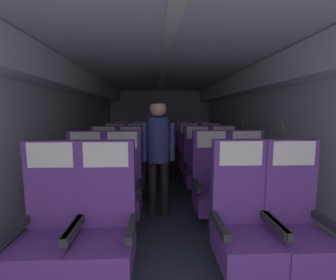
{
  "coord_description": "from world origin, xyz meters",
  "views": [
    {
      "loc": [
        -0.14,
        -0.2,
        1.38
      ],
      "look_at": [
        0.06,
        3.81,
        0.89
      ],
      "focal_mm": 24.7,
      "sensor_mm": 36.0,
      "label": 1
    }
  ],
  "objects_px": {
    "seat_b_left_window": "(85,189)",
    "seat_c_right_window": "(198,167)",
    "seat_a_right_aisle": "(296,224)",
    "seat_e_left_window": "(122,149)",
    "seat_e_right_aisle": "(202,149)",
    "flight_attendant": "(158,145)",
    "seat_c_left_window": "(104,169)",
    "seat_d_left_aisle": "(137,157)",
    "seat_b_right_aisle": "(248,186)",
    "seat_d_left_window": "(115,157)",
    "seat_a_left_window": "(49,229)",
    "seat_b_right_window": "(212,186)",
    "seat_b_left_aisle": "(122,188)",
    "seat_c_left_aisle": "(131,168)",
    "seat_a_left_aisle": "(106,228)",
    "seat_c_right_aisle": "(224,167)",
    "seat_d_right_aisle": "(210,156)",
    "seat_e_left_aisle": "(140,149)",
    "seat_e_right_window": "(184,149)",
    "seat_d_right_window": "(190,156)",
    "seat_a_right_window": "(242,225)"
  },
  "relations": [
    {
      "from": "seat_c_left_window",
      "to": "seat_c_left_aisle",
      "type": "bearing_deg",
      "value": 0.77
    },
    {
      "from": "seat_a_left_aisle",
      "to": "seat_c_left_aisle",
      "type": "height_order",
      "value": "same"
    },
    {
      "from": "flight_attendant",
      "to": "seat_e_right_aisle",
      "type": "bearing_deg",
      "value": -109.53
    },
    {
      "from": "seat_b_left_window",
      "to": "seat_b_right_aisle",
      "type": "distance_m",
      "value": 1.96
    },
    {
      "from": "seat_b_left_aisle",
      "to": "seat_c_left_aisle",
      "type": "bearing_deg",
      "value": 89.81
    },
    {
      "from": "seat_a_left_window",
      "to": "seat_a_right_aisle",
      "type": "xyz_separation_m",
      "value": [
        1.96,
        -0.02,
        0.0
      ]
    },
    {
      "from": "seat_d_left_window",
      "to": "seat_a_left_aisle",
      "type": "bearing_deg",
      "value": -81.43
    },
    {
      "from": "seat_a_left_aisle",
      "to": "seat_d_left_aisle",
      "type": "bearing_deg",
      "value": 89.98
    },
    {
      "from": "seat_b_right_aisle",
      "to": "seat_b_right_window",
      "type": "height_order",
      "value": "same"
    },
    {
      "from": "seat_c_left_aisle",
      "to": "seat_d_left_window",
      "type": "bearing_deg",
      "value": 114.14
    },
    {
      "from": "seat_d_left_window",
      "to": "seat_d_right_aisle",
      "type": "xyz_separation_m",
      "value": [
        1.95,
        -0.02,
        0.0
      ]
    },
    {
      "from": "seat_c_right_aisle",
      "to": "flight_attendant",
      "type": "xyz_separation_m",
      "value": [
        -1.1,
        -0.73,
        0.48
      ]
    },
    {
      "from": "seat_a_left_aisle",
      "to": "seat_c_right_aisle",
      "type": "height_order",
      "value": "same"
    },
    {
      "from": "seat_b_right_aisle",
      "to": "seat_d_left_window",
      "type": "distance_m",
      "value": 2.77
    },
    {
      "from": "seat_b_right_window",
      "to": "seat_d_right_window",
      "type": "xyz_separation_m",
      "value": [
        0.01,
        1.95,
        0.0
      ]
    },
    {
      "from": "seat_e_right_aisle",
      "to": "flight_attendant",
      "type": "xyz_separation_m",
      "value": [
        -1.11,
        -2.66,
        0.48
      ]
    },
    {
      "from": "seat_a_right_aisle",
      "to": "seat_b_left_window",
      "type": "distance_m",
      "value": 2.2
    },
    {
      "from": "seat_d_right_window",
      "to": "seat_e_left_aisle",
      "type": "relative_size",
      "value": 1.0
    },
    {
      "from": "seat_a_right_window",
      "to": "seat_d_left_window",
      "type": "distance_m",
      "value": 3.3
    },
    {
      "from": "seat_c_right_window",
      "to": "seat_e_right_aisle",
      "type": "xyz_separation_m",
      "value": [
        0.45,
        1.93,
        0.0
      ]
    },
    {
      "from": "seat_a_left_aisle",
      "to": "seat_b_right_aisle",
      "type": "bearing_deg",
      "value": 32.35
    },
    {
      "from": "seat_c_left_aisle",
      "to": "seat_d_right_aisle",
      "type": "height_order",
      "value": "same"
    },
    {
      "from": "seat_e_left_aisle",
      "to": "seat_e_right_window",
      "type": "height_order",
      "value": "same"
    },
    {
      "from": "seat_c_left_window",
      "to": "seat_d_right_aisle",
      "type": "distance_m",
      "value": 2.18
    },
    {
      "from": "seat_c_right_window",
      "to": "flight_attendant",
      "type": "distance_m",
      "value": 1.09
    },
    {
      "from": "seat_a_right_aisle",
      "to": "seat_c_left_aisle",
      "type": "height_order",
      "value": "same"
    },
    {
      "from": "seat_a_left_window",
      "to": "seat_b_right_window",
      "type": "relative_size",
      "value": 1.0
    },
    {
      "from": "seat_c_left_window",
      "to": "seat_c_right_aisle",
      "type": "height_order",
      "value": "same"
    },
    {
      "from": "seat_a_right_aisle",
      "to": "seat_e_right_aisle",
      "type": "distance_m",
      "value": 3.9
    },
    {
      "from": "seat_e_right_window",
      "to": "seat_c_left_window",
      "type": "bearing_deg",
      "value": -128.45
    },
    {
      "from": "seat_b_left_aisle",
      "to": "seat_d_left_aisle",
      "type": "xyz_separation_m",
      "value": [
        0.01,
        1.96,
        0.0
      ]
    },
    {
      "from": "seat_a_left_window",
      "to": "seat_c_left_window",
      "type": "relative_size",
      "value": 1.0
    },
    {
      "from": "seat_a_left_aisle",
      "to": "seat_d_left_window",
      "type": "bearing_deg",
      "value": 98.57
    },
    {
      "from": "seat_a_left_window",
      "to": "seat_e_right_aisle",
      "type": "relative_size",
      "value": 1.0
    },
    {
      "from": "seat_d_right_window",
      "to": "seat_e_right_window",
      "type": "xyz_separation_m",
      "value": [
        0.0,
        0.95,
        0.0
      ]
    },
    {
      "from": "seat_c_left_window",
      "to": "seat_d_left_aisle",
      "type": "distance_m",
      "value": 1.07
    },
    {
      "from": "seat_a_right_aisle",
      "to": "seat_d_left_aisle",
      "type": "relative_size",
      "value": 1.0
    },
    {
      "from": "seat_a_right_window",
      "to": "seat_e_left_window",
      "type": "distance_m",
      "value": 4.18
    },
    {
      "from": "seat_d_right_window",
      "to": "seat_e_right_aisle",
      "type": "relative_size",
      "value": 1.0
    },
    {
      "from": "seat_e_left_window",
      "to": "seat_b_left_aisle",
      "type": "bearing_deg",
      "value": -81.57
    },
    {
      "from": "seat_b_left_window",
      "to": "seat_c_right_window",
      "type": "distance_m",
      "value": 1.82
    },
    {
      "from": "seat_a_left_window",
      "to": "seat_b_right_window",
      "type": "height_order",
      "value": "same"
    },
    {
      "from": "seat_c_left_window",
      "to": "seat_d_left_window",
      "type": "xyz_separation_m",
      "value": [
        0.0,
        0.98,
        0.0
      ]
    },
    {
      "from": "seat_a_right_aisle",
      "to": "seat_c_right_aisle",
      "type": "distance_m",
      "value": 1.97
    },
    {
      "from": "seat_c_right_window",
      "to": "seat_b_right_aisle",
      "type": "bearing_deg",
      "value": -66.24
    },
    {
      "from": "seat_a_right_aisle",
      "to": "seat_e_left_window",
      "type": "xyz_separation_m",
      "value": [
        -1.97,
        3.9,
        0.0
      ]
    },
    {
      "from": "seat_a_right_aisle",
      "to": "flight_attendant",
      "type": "xyz_separation_m",
      "value": [
        -1.1,
        1.24,
        0.48
      ]
    },
    {
      "from": "seat_a_left_window",
      "to": "flight_attendant",
      "type": "bearing_deg",
      "value": 54.79
    },
    {
      "from": "seat_e_left_window",
      "to": "seat_e_right_aisle",
      "type": "relative_size",
      "value": 1.0
    },
    {
      "from": "seat_a_right_aisle",
      "to": "seat_d_right_aisle",
      "type": "height_order",
      "value": "same"
    }
  ]
}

